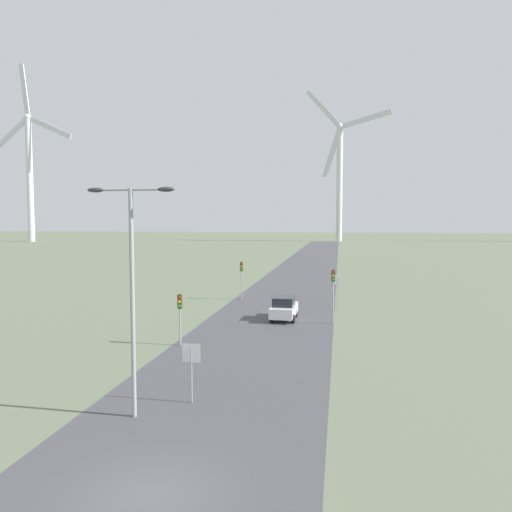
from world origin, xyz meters
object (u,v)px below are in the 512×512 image
(stop_sign_near, at_px, (191,361))
(wind_turbine_left, at_px, (340,170))
(traffic_light_post_mid_left, at_px, (242,272))
(car_approaching, at_px, (284,308))
(traffic_light_post_near_left, at_px, (180,308))
(streetlamp, at_px, (132,272))
(traffic_light_post_near_right, at_px, (333,284))
(stop_sign_far, at_px, (337,286))
(wind_turbine_far_left, at_px, (29,165))

(stop_sign_near, relative_size, wind_turbine_left, 0.05)
(traffic_light_post_mid_left, xyz_separation_m, car_approaching, (5.23, -9.09, -1.84))
(traffic_light_post_near_left, height_order, traffic_light_post_mid_left, traffic_light_post_mid_left)
(traffic_light_post_near_left, bearing_deg, streetlamp, -81.06)
(stop_sign_near, height_order, traffic_light_post_near_left, traffic_light_post_near_left)
(streetlamp, relative_size, traffic_light_post_near_right, 2.21)
(traffic_light_post_near_right, bearing_deg, stop_sign_far, 87.36)
(traffic_light_post_near_right, bearing_deg, streetlamp, -111.39)
(stop_sign_near, bearing_deg, traffic_light_post_near_left, 110.94)
(traffic_light_post_near_left, relative_size, wind_turbine_left, 0.06)
(car_approaching, bearing_deg, traffic_light_post_near_right, -14.95)
(wind_turbine_left, bearing_deg, wind_turbine_far_left, -168.79)
(stop_sign_far, relative_size, traffic_light_post_near_left, 0.91)
(wind_turbine_far_left, bearing_deg, stop_sign_far, -47.48)
(streetlamp, height_order, traffic_light_post_near_left, streetlamp)
(traffic_light_post_mid_left, relative_size, wind_turbine_far_left, 0.06)
(stop_sign_near, relative_size, traffic_light_post_mid_left, 0.69)
(traffic_light_post_near_right, xyz_separation_m, wind_turbine_left, (0.09, 148.10, 22.86))
(traffic_light_post_mid_left, xyz_separation_m, wind_turbine_far_left, (-100.43, 116.27, 24.58))
(stop_sign_near, height_order, wind_turbine_far_left, wind_turbine_far_left)
(streetlamp, relative_size, traffic_light_post_near_left, 2.82)
(wind_turbine_left, bearing_deg, car_approaching, -91.54)
(car_approaching, bearing_deg, wind_turbine_far_left, 130.13)
(stop_sign_far, bearing_deg, streetlamp, -106.91)
(traffic_light_post_mid_left, bearing_deg, traffic_light_post_near_left, -90.96)
(wind_turbine_left, bearing_deg, streetlamp, -92.63)
(wind_turbine_far_left, bearing_deg, car_approaching, -49.87)
(stop_sign_far, distance_m, car_approaching, 7.05)
(streetlamp, distance_m, wind_turbine_left, 168.92)
(car_approaching, distance_m, wind_turbine_left, 149.24)
(stop_sign_far, xyz_separation_m, wind_turbine_left, (-0.21, 141.50, 23.81))
(streetlamp, xyz_separation_m, traffic_light_post_mid_left, (-1.46, 29.56, -3.10))
(streetlamp, distance_m, car_approaching, 21.39)
(streetlamp, distance_m, wind_turbine_far_left, 179.19)
(traffic_light_post_near_right, distance_m, traffic_light_post_mid_left, 13.60)
(stop_sign_near, relative_size, car_approaching, 0.63)
(traffic_light_post_near_right, bearing_deg, wind_turbine_left, 89.96)
(streetlamp, relative_size, traffic_light_post_mid_left, 2.45)
(traffic_light_post_mid_left, bearing_deg, car_approaching, -60.08)
(traffic_light_post_mid_left, height_order, car_approaching, traffic_light_post_mid_left)
(wind_turbine_far_left, bearing_deg, traffic_light_post_mid_left, -49.18)
(traffic_light_post_mid_left, bearing_deg, wind_turbine_left, 86.20)
(streetlamp, bearing_deg, traffic_light_post_mid_left, 92.83)
(stop_sign_near, bearing_deg, traffic_light_post_near_right, 71.77)
(stop_sign_near, xyz_separation_m, wind_turbine_far_left, (-103.72, 143.97, 25.52))
(traffic_light_post_near_right, relative_size, traffic_light_post_mid_left, 1.10)
(traffic_light_post_near_right, xyz_separation_m, car_approaching, (-3.85, 1.03, -2.12))
(stop_sign_far, bearing_deg, wind_turbine_left, 90.09)
(streetlamp, distance_m, traffic_light_post_mid_left, 29.76)
(stop_sign_near, relative_size, traffic_light_post_near_left, 0.80)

